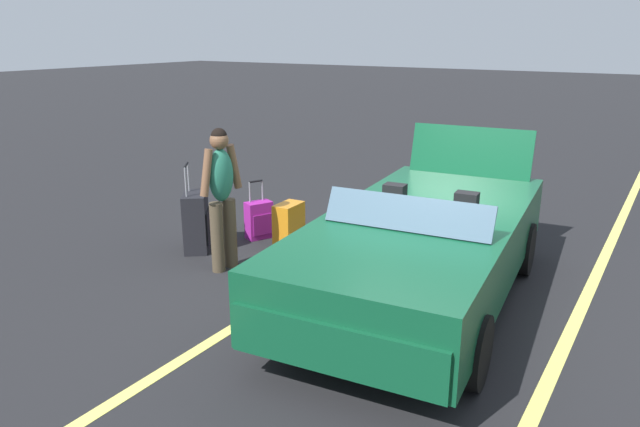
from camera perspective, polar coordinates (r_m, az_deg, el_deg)
The scene contains 8 objects.
ground_plane at distance 6.26m, azimuth 9.39°, elevation -8.37°, with size 80.00×80.00×0.00m, color black.
lot_line_near at distance 6.78m, azimuth -0.48°, elevation -6.08°, with size 18.00×0.12×0.01m, color #EAE066.
lot_line_mid at distance 5.93m, azimuth 22.59°, elevation -11.00°, with size 18.00×0.12×0.01m, color #EAE066.
convertible_car at distance 5.85m, azimuth 9.08°, elevation -3.88°, with size 4.29×2.14×1.53m.
suitcase_large_black at distance 7.64m, azimuth -11.74°, elevation -0.80°, with size 0.55×0.51×1.12m.
suitcase_medium_bright at distance 7.47m, azimuth -3.00°, elevation -1.35°, with size 0.41×0.25×0.62m.
suitcase_small_carryon at distance 8.00m, azimuth -5.85°, elevation -0.61°, with size 0.39×0.33×0.79m.
traveler_person at distance 6.81m, azimuth -9.39°, elevation 2.07°, with size 0.61×0.26×1.65m.
Camera 1 is at (5.27, 2.09, 2.65)m, focal length 33.46 mm.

